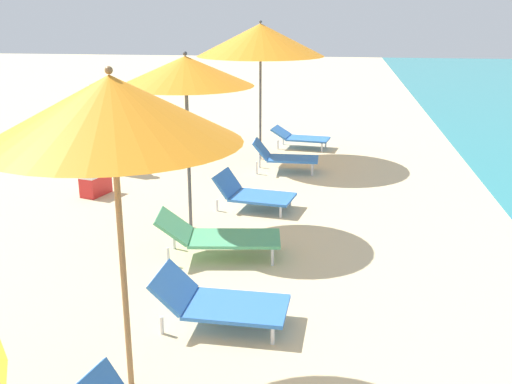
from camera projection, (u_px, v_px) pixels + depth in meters
The scene contains 10 objects.
umbrella_second at pixel (112, 110), 4.32m from camera, with size 1.93×1.93×2.65m.
lounger_second_shoreside at pixel (218, 301), 5.90m from camera, with size 1.34×0.70×0.53m.
umbrella_third at pixel (186, 71), 7.96m from camera, with size 1.86×1.86×2.51m.
lounger_third_shoreside at pixel (252, 193), 9.38m from camera, with size 1.30×0.87×0.56m.
lounger_third_inland at pixel (217, 235), 7.51m from camera, with size 1.62×0.83×0.59m.
umbrella_farthest at pixel (260, 40), 11.83m from camera, with size 2.58×2.58×2.83m.
lounger_farthest_shoreside at pixel (300, 137), 13.48m from camera, with size 1.36×0.78×0.46m.
lounger_farthest_inland at pixel (283, 156), 11.49m from camera, with size 1.26×0.61×0.62m.
person_walking_near at pixel (93, 118), 11.47m from camera, with size 0.39×0.42×1.68m.
cooler_box at pixel (96, 183), 10.09m from camera, with size 0.42×0.61×0.40m.
Camera 1 is at (1.44, -0.51, 3.04)m, focal length 41.58 mm.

